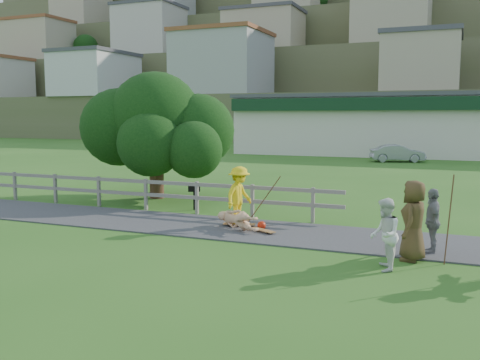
{
  "coord_description": "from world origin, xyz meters",
  "views": [
    {
      "loc": [
        6.1,
        -12.57,
        3.29
      ],
      "look_at": [
        0.1,
        2.0,
        1.39
      ],
      "focal_mm": 40.0,
      "sensor_mm": 36.0,
      "label": 1
    }
  ],
  "objects_px": {
    "car_silver": "(397,153)",
    "bbq": "(194,198)",
    "tree": "(156,145)",
    "spectator_c": "(413,221)",
    "skater_rider": "(239,199)",
    "skater_fallen": "(238,220)",
    "spectator_a": "(385,235)",
    "spectator_b": "(432,221)"
  },
  "relations": [
    {
      "from": "skater_rider",
      "to": "tree",
      "type": "distance_m",
      "value": 6.69
    },
    {
      "from": "skater_fallen",
      "to": "spectator_c",
      "type": "distance_m",
      "value": 5.17
    },
    {
      "from": "car_silver",
      "to": "bbq",
      "type": "distance_m",
      "value": 23.45
    },
    {
      "from": "skater_fallen",
      "to": "spectator_b",
      "type": "xyz_separation_m",
      "value": [
        5.29,
        -0.65,
        0.48
      ]
    },
    {
      "from": "spectator_a",
      "to": "bbq",
      "type": "xyz_separation_m",
      "value": [
        -7.13,
        5.04,
        -0.34
      ]
    },
    {
      "from": "spectator_a",
      "to": "spectator_c",
      "type": "xyz_separation_m",
      "value": [
        0.5,
        1.05,
        0.14
      ]
    },
    {
      "from": "skater_rider",
      "to": "bbq",
      "type": "xyz_separation_m",
      "value": [
        -2.58,
        2.12,
        -0.42
      ]
    },
    {
      "from": "skater_fallen",
      "to": "bbq",
      "type": "height_order",
      "value": "bbq"
    },
    {
      "from": "bbq",
      "to": "tree",
      "type": "bearing_deg",
      "value": 122.08
    },
    {
      "from": "spectator_a",
      "to": "car_silver",
      "type": "height_order",
      "value": "spectator_a"
    },
    {
      "from": "tree",
      "to": "bbq",
      "type": "relative_size",
      "value": 6.76
    },
    {
      "from": "skater_fallen",
      "to": "tree",
      "type": "distance_m",
      "value": 7.15
    },
    {
      "from": "skater_rider",
      "to": "spectator_c",
      "type": "xyz_separation_m",
      "value": [
        5.05,
        -1.86,
        0.07
      ]
    },
    {
      "from": "skater_fallen",
      "to": "spectator_a",
      "type": "bearing_deg",
      "value": -86.95
    },
    {
      "from": "skater_rider",
      "to": "tree",
      "type": "height_order",
      "value": "tree"
    },
    {
      "from": "spectator_b",
      "to": "tree",
      "type": "xyz_separation_m",
      "value": [
        -10.64,
        5.03,
        1.33
      ]
    },
    {
      "from": "car_silver",
      "to": "bbq",
      "type": "bearing_deg",
      "value": 151.18
    },
    {
      "from": "bbq",
      "to": "skater_rider",
      "type": "bearing_deg",
      "value": -62.27
    },
    {
      "from": "spectator_c",
      "to": "bbq",
      "type": "bearing_deg",
      "value": -110.03
    },
    {
      "from": "skater_rider",
      "to": "spectator_c",
      "type": "bearing_deg",
      "value": -98.38
    },
    {
      "from": "car_silver",
      "to": "tree",
      "type": "xyz_separation_m",
      "value": [
        -7.07,
        -21.17,
        1.5
      ]
    },
    {
      "from": "tree",
      "to": "spectator_c",
      "type": "bearing_deg",
      "value": -29.63
    },
    {
      "from": "skater_fallen",
      "to": "spectator_b",
      "type": "bearing_deg",
      "value": -64.4
    },
    {
      "from": "car_silver",
      "to": "skater_fallen",
      "type": "bearing_deg",
      "value": 158.21
    },
    {
      "from": "skater_rider",
      "to": "spectator_b",
      "type": "relative_size",
      "value": 1.08
    },
    {
      "from": "spectator_a",
      "to": "car_silver",
      "type": "distance_m",
      "value": 28.2
    },
    {
      "from": "skater_fallen",
      "to": "car_silver",
      "type": "height_order",
      "value": "car_silver"
    },
    {
      "from": "skater_fallen",
      "to": "spectator_c",
      "type": "bearing_deg",
      "value": -73.92
    },
    {
      "from": "spectator_b",
      "to": "tree",
      "type": "distance_m",
      "value": 11.85
    },
    {
      "from": "skater_fallen",
      "to": "spectator_c",
      "type": "relative_size",
      "value": 0.91
    },
    {
      "from": "skater_fallen",
      "to": "car_silver",
      "type": "bearing_deg",
      "value": 28.7
    },
    {
      "from": "skater_rider",
      "to": "car_silver",
      "type": "relative_size",
      "value": 0.45
    },
    {
      "from": "car_silver",
      "to": "tree",
      "type": "height_order",
      "value": "tree"
    },
    {
      "from": "skater_rider",
      "to": "car_silver",
      "type": "xyz_separation_m",
      "value": [
        1.85,
        25.15,
        -0.23
      ]
    },
    {
      "from": "spectator_b",
      "to": "spectator_c",
      "type": "distance_m",
      "value": 0.9
    },
    {
      "from": "spectator_b",
      "to": "tree",
      "type": "height_order",
      "value": "tree"
    },
    {
      "from": "bbq",
      "to": "skater_fallen",
      "type": "bearing_deg",
      "value": -65.89
    },
    {
      "from": "spectator_b",
      "to": "car_silver",
      "type": "height_order",
      "value": "spectator_b"
    },
    {
      "from": "skater_fallen",
      "to": "car_silver",
      "type": "relative_size",
      "value": 0.45
    },
    {
      "from": "spectator_a",
      "to": "bbq",
      "type": "distance_m",
      "value": 8.74
    },
    {
      "from": "skater_rider",
      "to": "car_silver",
      "type": "bearing_deg",
      "value": 7.67
    },
    {
      "from": "spectator_a",
      "to": "tree",
      "type": "xyz_separation_m",
      "value": [
        -9.78,
        6.89,
        1.34
      ]
    }
  ]
}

